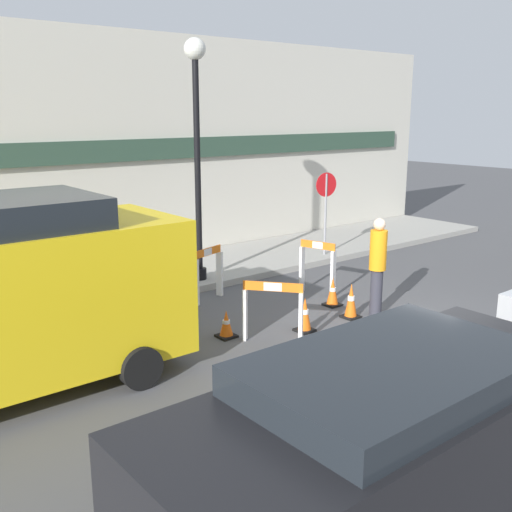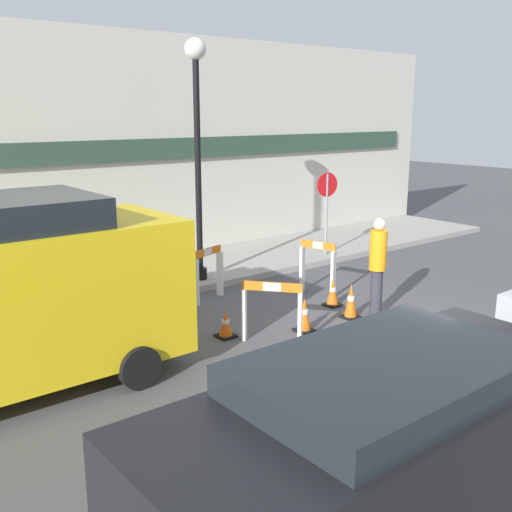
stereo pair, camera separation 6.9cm
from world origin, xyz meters
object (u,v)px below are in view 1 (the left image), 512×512
at_px(streetlamp_post, 197,128).
at_px(person_worker, 378,263).
at_px(stop_sign, 326,200).
at_px(parked_car_0, 388,439).

relative_size(streetlamp_post, person_worker, 2.72).
xyz_separation_m(stop_sign, parked_car_0, (-6.91, -7.59, -0.56)).
relative_size(stop_sign, parked_car_0, 0.46).
relative_size(streetlamp_post, parked_car_0, 1.09).
bearing_deg(parked_car_0, stop_sign, 47.68).
bearing_deg(stop_sign, parked_car_0, 57.35).
relative_size(stop_sign, person_worker, 1.14).
bearing_deg(parked_car_0, person_worker, 40.78).
bearing_deg(stop_sign, streetlamp_post, 8.90).
bearing_deg(parked_car_0, streetlamp_post, 67.56).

